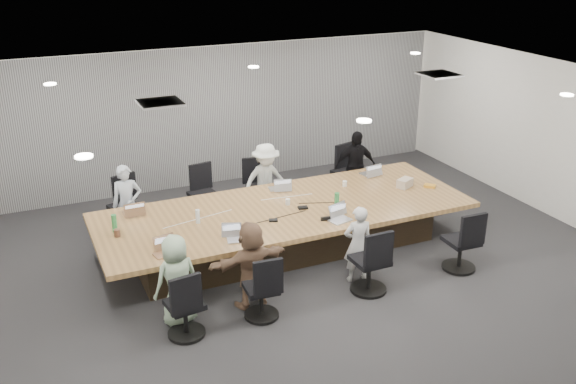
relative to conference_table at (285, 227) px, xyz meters
name	(u,v)px	position (x,y,z in m)	size (l,w,h in m)	color
floor	(298,262)	(0.00, -0.50, -0.40)	(10.00, 8.00, 0.00)	#2B2B2D
ceiling	(300,87)	(0.00, -0.50, 2.40)	(10.00, 8.00, 0.00)	white
wall_back	(216,115)	(0.00, 3.50, 1.00)	(10.00, 2.80, 0.00)	silver
wall_front	(473,314)	(0.00, -4.50, 1.00)	(10.00, 2.80, 0.00)	silver
wall_right	(552,139)	(5.00, -0.50, 1.00)	(8.00, 2.80, 0.00)	silver
curtain	(217,116)	(0.00, 3.42, 1.00)	(9.80, 0.04, 2.80)	gray
conference_table	(285,227)	(0.00, 0.00, 0.00)	(6.00, 2.20, 0.74)	black
chair_0	(125,212)	(-2.26, 1.70, -0.01)	(0.53, 0.53, 0.79)	black
chair_1	(203,199)	(-0.86, 1.70, 0.00)	(0.53, 0.53, 0.79)	black
chair_2	(259,191)	(0.21, 1.70, -0.03)	(0.50, 0.50, 0.73)	black
chair_3	(346,176)	(2.05, 1.70, -0.01)	(0.52, 0.52, 0.77)	black
chair_4	(185,310)	(-2.15, -1.70, -0.02)	(0.51, 0.51, 0.76)	black
chair_5	(261,293)	(-1.11, -1.70, -0.03)	(0.50, 0.50, 0.73)	black
chair_6	(369,265)	(0.56, -1.70, 0.01)	(0.56, 0.56, 0.83)	black
chair_7	(461,246)	(2.17, -1.70, 0.00)	(0.54, 0.54, 0.80)	black
person_0	(127,204)	(-2.26, 1.35, 0.27)	(0.49, 0.32, 1.34)	#A8B3C2
laptop_0	(134,212)	(-2.26, 0.80, 0.35)	(0.33, 0.22, 0.02)	#8C6647
person_2	(266,181)	(0.21, 1.35, 0.29)	(0.90, 0.52, 1.39)	silver
laptop_2	(278,188)	(0.21, 0.80, 0.35)	(0.31, 0.21, 0.02)	#B2B2B7
person_3	(355,167)	(2.05, 1.35, 0.30)	(0.82, 0.34, 1.40)	black
laptop_3	(370,173)	(2.05, 0.80, 0.35)	(0.34, 0.23, 0.02)	#B2B2B7
person_4	(177,280)	(-2.15, -1.35, 0.23)	(0.61, 0.40, 1.26)	#8DA98B
laptop_4	(166,254)	(-2.15, -0.80, 0.35)	(0.31, 0.21, 0.02)	#8C6647
person_5	(251,264)	(-1.11, -1.35, 0.23)	(1.16, 0.37, 1.25)	brown
laptop_5	(237,240)	(-1.11, -0.80, 0.35)	(0.28, 0.20, 0.02)	#B2B2B7
person_6	(358,244)	(0.56, -1.35, 0.19)	(0.43, 0.28, 1.19)	#B7B7B7
laptop_6	(340,220)	(0.56, -0.80, 0.35)	(0.33, 0.23, 0.02)	#B2B2B7
bottle_green_left	(114,223)	(-2.65, 0.21, 0.47)	(0.08, 0.08, 0.27)	#328844
bottle_green_right	(337,201)	(0.73, -0.37, 0.48)	(0.08, 0.08, 0.28)	#328844
bottle_clear	(198,216)	(-1.45, 0.01, 0.45)	(0.07, 0.07, 0.22)	silver
cup_white_far	(288,202)	(0.09, 0.11, 0.39)	(0.08, 0.08, 0.10)	white
cup_white_near	(345,184)	(1.32, 0.45, 0.39)	(0.08, 0.08, 0.10)	white
mug_brown	(117,233)	(-2.65, 0.04, 0.39)	(0.09, 0.09, 0.11)	brown
mic_left	(273,220)	(-0.38, -0.39, 0.35)	(0.13, 0.09, 0.03)	black
mic_right	(303,208)	(0.24, -0.14, 0.35)	(0.15, 0.10, 0.03)	black
stapler	(326,219)	(0.37, -0.69, 0.37)	(0.15, 0.04, 0.06)	black
canvas_bag	(405,183)	(2.25, -0.02, 0.42)	(0.28, 0.17, 0.15)	#BBA690
snack_packet	(430,186)	(2.65, -0.19, 0.36)	(0.19, 0.13, 0.04)	orange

